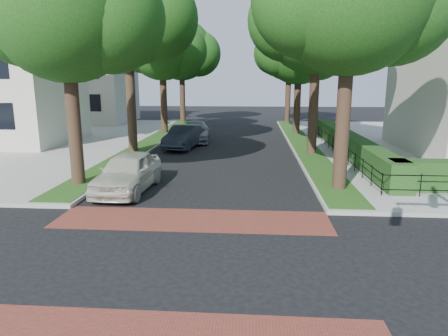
% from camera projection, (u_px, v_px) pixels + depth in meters
% --- Properties ---
extents(ground, '(120.00, 120.00, 0.00)m').
position_uv_depth(ground, '(173.00, 264.00, 10.00)').
color(ground, black).
rests_on(ground, ground).
extents(crosswalk_far, '(9.00, 2.20, 0.01)m').
position_uv_depth(crosswalk_far, '(192.00, 220.00, 13.11)').
color(crosswalk_far, maroon).
rests_on(crosswalk_far, ground).
extents(grass_strip_ne, '(1.60, 29.80, 0.02)m').
position_uv_depth(grass_strip_ne, '(302.00, 142.00, 28.18)').
color(grass_strip_ne, '#234413').
rests_on(grass_strip_ne, sidewalk_ne).
extents(grass_strip_nw, '(1.60, 29.80, 0.02)m').
position_uv_depth(grass_strip_nw, '(151.00, 141.00, 28.94)').
color(grass_strip_nw, '#234413').
rests_on(grass_strip_nw, sidewalk_nw).
extents(tree_right_mid, '(8.25, 7.09, 11.22)m').
position_uv_depth(tree_right_mid, '(319.00, 17.00, 22.71)').
color(tree_right_mid, black).
rests_on(tree_right_mid, sidewalk_ne).
extents(tree_right_far, '(7.25, 6.23, 9.74)m').
position_uv_depth(tree_right_far, '(300.00, 49.00, 31.68)').
color(tree_right_far, black).
rests_on(tree_right_far, sidewalk_ne).
extents(tree_right_back, '(7.50, 6.45, 10.20)m').
position_uv_depth(tree_right_back, '(290.00, 52.00, 40.37)').
color(tree_right_back, black).
rests_on(tree_right_back, sidewalk_ne).
extents(tree_left_near, '(7.50, 6.45, 10.20)m').
position_uv_depth(tree_left_near, '(70.00, 9.00, 15.84)').
color(tree_left_near, black).
rests_on(tree_left_near, sidewalk_nw).
extents(tree_left_mid, '(8.00, 6.88, 11.48)m').
position_uv_depth(tree_left_mid, '(130.00, 13.00, 23.41)').
color(tree_left_mid, black).
rests_on(tree_left_mid, sidewalk_nw).
extents(tree_left_far, '(7.00, 6.02, 9.86)m').
position_uv_depth(tree_left_far, '(164.00, 47.00, 32.41)').
color(tree_left_far, black).
rests_on(tree_left_far, sidewalk_nw).
extents(tree_left_back, '(7.75, 6.66, 10.44)m').
position_uv_depth(tree_left_back, '(183.00, 51.00, 41.13)').
color(tree_left_back, black).
rests_on(tree_left_back, sidewalk_nw).
extents(hedge_main_road, '(1.00, 18.00, 1.20)m').
position_uv_depth(hedge_main_road, '(349.00, 144.00, 23.89)').
color(hedge_main_road, '#1C3A14').
rests_on(hedge_main_road, sidewalk_ne).
extents(fence_main_road, '(0.06, 18.00, 0.90)m').
position_uv_depth(fence_main_road, '(335.00, 146.00, 23.98)').
color(fence_main_road, black).
rests_on(fence_main_road, sidewalk_ne).
extents(house_left_near, '(10.00, 9.00, 10.14)m').
position_uv_depth(house_left_near, '(1.00, 72.00, 27.52)').
color(house_left_near, beige).
rests_on(house_left_near, sidewalk_nw).
extents(house_left_far, '(10.00, 9.00, 10.14)m').
position_uv_depth(house_left_far, '(85.00, 74.00, 41.15)').
color(house_left_far, beige).
rests_on(house_left_far, sidewalk_nw).
extents(parked_car_front, '(2.09, 4.78, 1.60)m').
position_uv_depth(parked_car_front, '(128.00, 172.00, 16.37)').
color(parked_car_front, beige).
rests_on(parked_car_front, ground).
extents(parked_car_middle, '(2.30, 4.81, 1.52)m').
position_uv_depth(parked_car_middle, '(184.00, 137.00, 26.63)').
color(parked_car_middle, '#1D222C').
rests_on(parked_car_middle, ground).
extents(parked_car_rear, '(2.48, 5.16, 1.45)m').
position_uv_depth(parked_car_rear, '(195.00, 132.00, 29.54)').
color(parked_car_rear, slate).
rests_on(parked_car_rear, ground).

